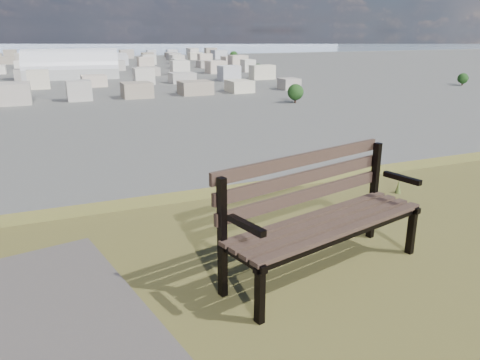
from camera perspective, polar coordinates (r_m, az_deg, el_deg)
name	(u,v)px	position (r m, az deg, el deg)	size (l,w,h in m)	color
park_bench	(319,208)	(4.24, 9.65, -3.43)	(2.10, 1.11, 1.05)	#412E25
arena	(72,69)	(301.31, -19.83, 12.58)	(55.33, 28.13, 22.46)	#B7B7B2
city_blocks	(40,63)	(396.64, -23.23, 12.95)	(395.00, 361.00, 7.00)	beige
bay_water	(36,47)	(901.90, -23.60, 14.61)	(2400.00, 700.00, 0.12)	#99B1C3
far_hills	(8,31)	(1405.65, -26.42, 15.93)	(2050.00, 340.00, 60.00)	#A5B0CD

